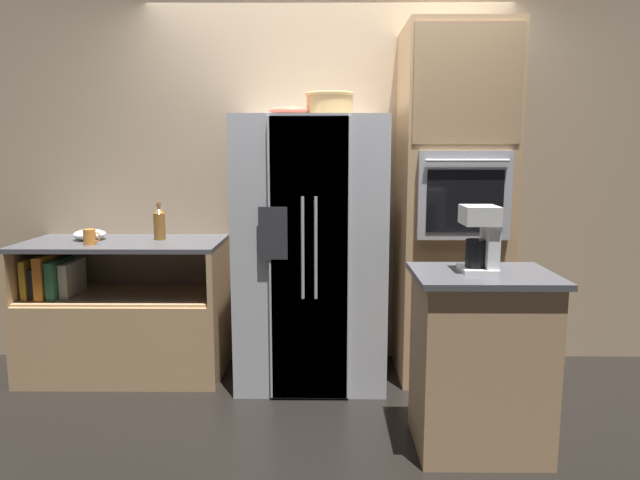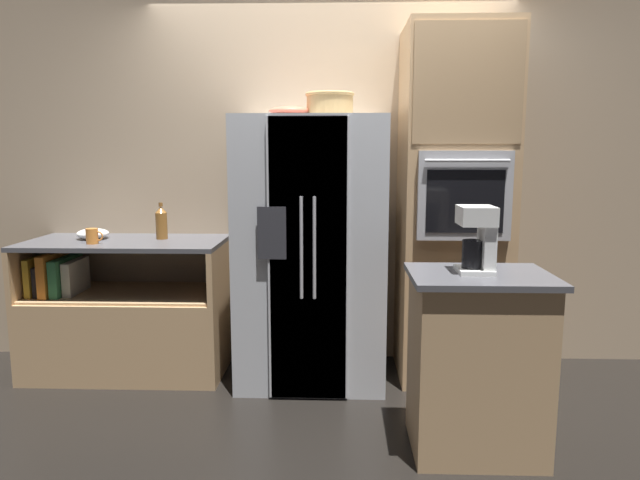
{
  "view_description": "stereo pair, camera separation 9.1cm",
  "coord_description": "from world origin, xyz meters",
  "px_view_note": "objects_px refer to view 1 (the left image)",
  "views": [
    {
      "loc": [
        -0.03,
        -3.65,
        1.5
      ],
      "look_at": [
        -0.06,
        -0.07,
        0.94
      ],
      "focal_mm": 32.0,
      "sensor_mm": 36.0,
      "label": 1
    },
    {
      "loc": [
        0.06,
        -3.65,
        1.5
      ],
      "look_at": [
        -0.06,
        -0.07,
        0.94
      ],
      "focal_mm": 32.0,
      "sensor_mm": 36.0,
      "label": 2
    }
  ],
  "objects_px": {
    "wall_oven": "(452,206)",
    "fruit_bowl": "(290,111)",
    "mixing_bowl": "(90,235)",
    "mug": "(90,237)",
    "refrigerator": "(311,251)",
    "wicker_basket": "(330,104)",
    "coffee_maker": "(483,236)",
    "bottle_tall": "(159,223)"
  },
  "relations": [
    {
      "from": "mug",
      "to": "refrigerator",
      "type": "bearing_deg",
      "value": 3.64
    },
    {
      "from": "refrigerator",
      "to": "coffee_maker",
      "type": "bearing_deg",
      "value": -46.42
    },
    {
      "from": "wall_oven",
      "to": "wicker_basket",
      "type": "relative_size",
      "value": 7.56
    },
    {
      "from": "wall_oven",
      "to": "bottle_tall",
      "type": "relative_size",
      "value": 9.18
    },
    {
      "from": "refrigerator",
      "to": "mug",
      "type": "height_order",
      "value": "refrigerator"
    },
    {
      "from": "mug",
      "to": "mixing_bowl",
      "type": "relative_size",
      "value": 0.53
    },
    {
      "from": "wicker_basket",
      "to": "mug",
      "type": "xyz_separation_m",
      "value": [
        -1.53,
        -0.02,
        -0.83
      ]
    },
    {
      "from": "mixing_bowl",
      "to": "bottle_tall",
      "type": "bearing_deg",
      "value": 1.77
    },
    {
      "from": "refrigerator",
      "to": "wall_oven",
      "type": "distance_m",
      "value": 0.97
    },
    {
      "from": "mug",
      "to": "mixing_bowl",
      "type": "height_order",
      "value": "mug"
    },
    {
      "from": "coffee_maker",
      "to": "wicker_basket",
      "type": "bearing_deg",
      "value": 131.54
    },
    {
      "from": "bottle_tall",
      "to": "mixing_bowl",
      "type": "xyz_separation_m",
      "value": [
        -0.47,
        -0.01,
        -0.08
      ]
    },
    {
      "from": "mug",
      "to": "coffee_maker",
      "type": "bearing_deg",
      "value": -19.81
    },
    {
      "from": "wicker_basket",
      "to": "mixing_bowl",
      "type": "xyz_separation_m",
      "value": [
        -1.62,
        0.19,
        -0.84
      ]
    },
    {
      "from": "coffee_maker",
      "to": "bottle_tall",
      "type": "bearing_deg",
      "value": 151.22
    },
    {
      "from": "fruit_bowl",
      "to": "bottle_tall",
      "type": "relative_size",
      "value": 1.08
    },
    {
      "from": "bottle_tall",
      "to": "mixing_bowl",
      "type": "distance_m",
      "value": 0.48
    },
    {
      "from": "refrigerator",
      "to": "wall_oven",
      "type": "bearing_deg",
      "value": 4.41
    },
    {
      "from": "mug",
      "to": "fruit_bowl",
      "type": "bearing_deg",
      "value": 1.12
    },
    {
      "from": "refrigerator",
      "to": "coffee_maker",
      "type": "xyz_separation_m",
      "value": [
        0.86,
        -0.91,
        0.23
      ]
    },
    {
      "from": "wicker_basket",
      "to": "coffee_maker",
      "type": "distance_m",
      "value": 1.32
    },
    {
      "from": "fruit_bowl",
      "to": "mug",
      "type": "height_order",
      "value": "fruit_bowl"
    },
    {
      "from": "wall_oven",
      "to": "mixing_bowl",
      "type": "xyz_separation_m",
      "value": [
        -2.42,
        0.04,
        -0.2
      ]
    },
    {
      "from": "mug",
      "to": "bottle_tall",
      "type": "bearing_deg",
      "value": 29.72
    },
    {
      "from": "refrigerator",
      "to": "wicker_basket",
      "type": "height_order",
      "value": "wicker_basket"
    },
    {
      "from": "refrigerator",
      "to": "wicker_basket",
      "type": "xyz_separation_m",
      "value": [
        0.12,
        -0.07,
        0.93
      ]
    },
    {
      "from": "bottle_tall",
      "to": "coffee_maker",
      "type": "relative_size",
      "value": 0.76
    },
    {
      "from": "wall_oven",
      "to": "mixing_bowl",
      "type": "distance_m",
      "value": 2.43
    },
    {
      "from": "wicker_basket",
      "to": "mug",
      "type": "bearing_deg",
      "value": -179.3
    },
    {
      "from": "refrigerator",
      "to": "coffee_maker",
      "type": "distance_m",
      "value": 1.27
    },
    {
      "from": "fruit_bowl",
      "to": "coffee_maker",
      "type": "distance_m",
      "value": 1.45
    },
    {
      "from": "wicker_basket",
      "to": "mixing_bowl",
      "type": "height_order",
      "value": "wicker_basket"
    },
    {
      "from": "bottle_tall",
      "to": "mixing_bowl",
      "type": "relative_size",
      "value": 1.17
    },
    {
      "from": "mixing_bowl",
      "to": "wicker_basket",
      "type": "bearing_deg",
      "value": -6.55
    },
    {
      "from": "wicker_basket",
      "to": "mixing_bowl",
      "type": "distance_m",
      "value": 1.83
    },
    {
      "from": "wall_oven",
      "to": "fruit_bowl",
      "type": "xyz_separation_m",
      "value": [
        -1.05,
        -0.14,
        0.6
      ]
    },
    {
      "from": "wicker_basket",
      "to": "coffee_maker",
      "type": "height_order",
      "value": "wicker_basket"
    },
    {
      "from": "wicker_basket",
      "to": "wall_oven",
      "type": "bearing_deg",
      "value": 10.03
    },
    {
      "from": "bottle_tall",
      "to": "coffee_maker",
      "type": "bearing_deg",
      "value": -28.78
    },
    {
      "from": "wall_oven",
      "to": "mixing_bowl",
      "type": "relative_size",
      "value": 10.79
    },
    {
      "from": "wicker_basket",
      "to": "coffee_maker",
      "type": "relative_size",
      "value": 0.92
    },
    {
      "from": "fruit_bowl",
      "to": "bottle_tall",
      "type": "bearing_deg",
      "value": 167.86
    }
  ]
}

